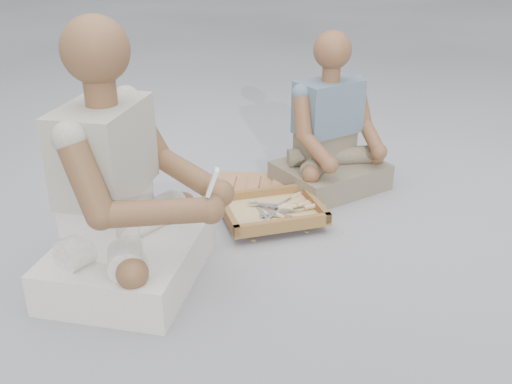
{
  "coord_description": "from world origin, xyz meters",
  "views": [
    {
      "loc": [
        -0.15,
        -1.98,
        1.27
      ],
      "look_at": [
        -0.07,
        0.1,
        0.3
      ],
      "focal_mm": 40.0,
      "sensor_mm": 36.0,
      "label": 1
    }
  ],
  "objects_px": {
    "carved_panel": "(266,192)",
    "tool_tray": "(272,211)",
    "companion": "(331,138)",
    "craftsman": "(123,198)"
  },
  "relations": [
    {
      "from": "carved_panel",
      "to": "tool_tray",
      "type": "bearing_deg",
      "value": -88.15
    },
    {
      "from": "carved_panel",
      "to": "craftsman",
      "type": "relative_size",
      "value": 0.6
    },
    {
      "from": "carved_panel",
      "to": "tool_tray",
      "type": "xyz_separation_m",
      "value": [
        0.01,
        -0.3,
        0.04
      ]
    },
    {
      "from": "tool_tray",
      "to": "companion",
      "type": "height_order",
      "value": "companion"
    },
    {
      "from": "carved_panel",
      "to": "craftsman",
      "type": "height_order",
      "value": "craftsman"
    },
    {
      "from": "carved_panel",
      "to": "tool_tray",
      "type": "height_order",
      "value": "tool_tray"
    },
    {
      "from": "carved_panel",
      "to": "tool_tray",
      "type": "distance_m",
      "value": 0.3
    },
    {
      "from": "carved_panel",
      "to": "craftsman",
      "type": "bearing_deg",
      "value": -128.45
    },
    {
      "from": "companion",
      "to": "craftsman",
      "type": "bearing_deg",
      "value": 11.35
    },
    {
      "from": "carved_panel",
      "to": "tool_tray",
      "type": "relative_size",
      "value": 1.15
    }
  ]
}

